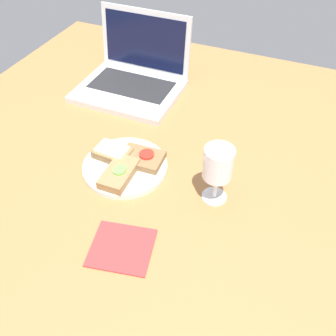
{
  "coord_description": "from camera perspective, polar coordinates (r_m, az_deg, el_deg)",
  "views": [
    {
      "loc": [
        30.42,
        -65.03,
        70.88
      ],
      "look_at": [
        5.14,
        -5.05,
        8.0
      ],
      "focal_mm": 40.0,
      "sensor_mm": 36.0,
      "label": 1
    }
  ],
  "objects": [
    {
      "name": "laptop",
      "position": [
        1.27,
        -5.34,
        13.56
      ],
      "size": [
        32.33,
        27.88,
        22.28
      ],
      "color": "silver",
      "rests_on": "wooden_table"
    },
    {
      "name": "sandwich_with_cheese",
      "position": [
        0.99,
        -8.45,
        2.35
      ],
      "size": [
        9.86,
        6.84,
        2.91
      ],
      "color": "brown",
      "rests_on": "plate"
    },
    {
      "name": "wine_glass",
      "position": [
        0.84,
        7.63,
        0.41
      ],
      "size": [
        6.81,
        6.81,
        15.12
      ],
      "color": "white",
      "rests_on": "wooden_table"
    },
    {
      "name": "sandwich_with_tomato",
      "position": [
        0.97,
        -3.94,
        1.53
      ],
      "size": [
        11.2,
        8.34,
        2.47
      ],
      "color": "brown",
      "rests_on": "plate"
    },
    {
      "name": "sandwich_with_cucumber",
      "position": [
        0.93,
        -7.46,
        -0.82
      ],
      "size": [
        6.67,
        11.67,
        2.83
      ],
      "color": "#937047",
      "rests_on": "plate"
    },
    {
      "name": "plate",
      "position": [
        0.98,
        -6.54,
        0.22
      ],
      "size": [
        21.9,
        21.9,
        1.49
      ],
      "primitive_type": "cylinder",
      "color": "silver",
      "rests_on": "wooden_table"
    },
    {
      "name": "napkin",
      "position": [
        0.82,
        -7.07,
        -11.94
      ],
      "size": [
        15.24,
        14.33,
        0.4
      ],
      "primitive_type": "cube",
      "rotation": [
        0.0,
        0.0,
        0.2
      ],
      "color": "#B23333",
      "rests_on": "wooden_table"
    },
    {
      "name": "wooden_table",
      "position": [
        1.0,
        -1.59,
        -0.03
      ],
      "size": [
        140.0,
        140.0,
        3.0
      ],
      "primitive_type": "cube",
      "color": "#9E6B3D",
      "rests_on": "ground"
    }
  ]
}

